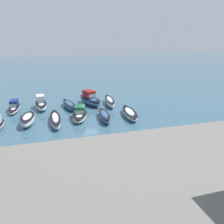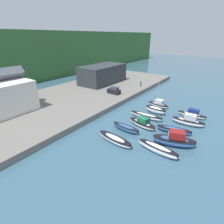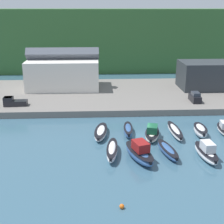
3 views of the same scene
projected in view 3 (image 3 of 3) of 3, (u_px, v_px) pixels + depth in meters
name	position (u px, v px, depth m)	size (l,w,h in m)	color
ground_plane	(142.00, 136.00, 53.04)	(320.00, 320.00, 0.00)	#385B70
hillside_backdrop	(114.00, 34.00, 130.61)	(240.00, 65.43, 20.35)	#386633
quay_promenade	(128.00, 94.00, 76.05)	(101.01, 29.02, 1.32)	slate
harbor_clubhouse	(64.00, 73.00, 78.78)	(17.98, 11.85, 10.16)	silver
yacht_club_building	(218.00, 75.00, 78.57)	(18.85, 9.52, 6.66)	#2D3338
moored_boat_0	(101.00, 132.00, 53.27)	(3.01, 7.90, 1.07)	silver
moored_boat_1	(128.00, 130.00, 53.99)	(1.94, 6.45, 1.27)	#33568E
moored_boat_2	(152.00, 133.00, 52.34)	(3.82, 7.15, 2.23)	white
moored_boat_3	(175.00, 131.00, 53.64)	(1.79, 8.24, 1.16)	silver
moored_boat_4	(200.00, 130.00, 53.25)	(2.51, 5.67, 1.64)	silver
moored_boat_6	(112.00, 151.00, 45.95)	(2.36, 7.50, 1.48)	white
moored_boat_7	(139.00, 153.00, 44.56)	(4.72, 7.90, 2.94)	#33568E
moored_boat_8	(168.00, 150.00, 46.27)	(2.88, 7.15, 1.22)	#33568E
moored_boat_9	(206.00, 152.00, 45.06)	(2.57, 6.98, 2.63)	white
parked_car_0	(195.00, 97.00, 67.76)	(1.84, 4.22, 2.16)	black
pickup_truck_0	(13.00, 102.00, 64.93)	(4.83, 2.23, 1.90)	black
mooring_buoy_0	(122.00, 206.00, 33.90)	(0.54, 0.54, 0.54)	orange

